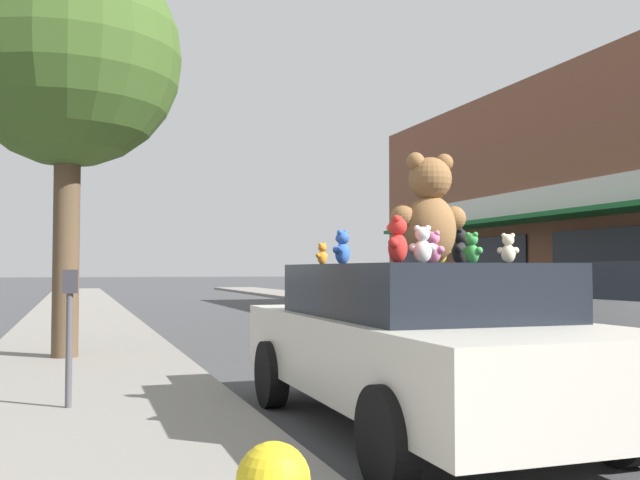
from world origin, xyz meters
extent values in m
cube|color=gray|center=(-5.31, 0.00, 0.06)|extent=(2.84, 90.00, 0.13)
cube|color=black|center=(6.69, 8.81, 1.40)|extent=(0.06, 3.81, 2.00)
cube|color=black|center=(6.69, 13.83, 1.40)|extent=(0.06, 3.81, 2.00)
cube|color=black|center=(6.69, 18.85, 1.40)|extent=(0.06, 3.81, 2.00)
cube|color=beige|center=(-2.65, 0.31, 0.66)|extent=(1.89, 4.69, 0.66)
cube|color=black|center=(-2.65, 0.31, 1.22)|extent=(1.65, 2.58, 0.45)
cylinder|color=black|center=(-3.55, 1.76, 0.34)|extent=(0.20, 0.67, 0.67)
cylinder|color=black|center=(-1.73, 1.75, 0.34)|extent=(0.20, 0.67, 0.67)
cylinder|color=black|center=(-3.57, -1.14, 0.34)|extent=(0.20, 0.67, 0.67)
cylinder|color=black|center=(-1.75, -1.15, 0.34)|extent=(0.20, 0.67, 0.67)
ellipsoid|color=olive|center=(-2.55, 0.20, 1.75)|extent=(0.48, 0.41, 0.60)
sphere|color=olive|center=(-2.55, 0.20, 2.19)|extent=(0.40, 0.40, 0.38)
sphere|color=olive|center=(-2.42, 0.19, 2.33)|extent=(0.17, 0.17, 0.16)
sphere|color=olive|center=(-2.69, 0.20, 2.33)|extent=(0.17, 0.17, 0.16)
sphere|color=tan|center=(-2.54, 0.36, 2.16)|extent=(0.15, 0.15, 0.14)
sphere|color=olive|center=(-2.31, 0.22, 1.85)|extent=(0.23, 0.23, 0.22)
sphere|color=olive|center=(-2.79, 0.24, 1.85)|extent=(0.23, 0.23, 0.22)
ellipsoid|color=blue|center=(-3.06, 1.00, 1.55)|extent=(0.20, 0.20, 0.20)
sphere|color=blue|center=(-3.06, 1.00, 1.70)|extent=(0.18, 0.18, 0.13)
sphere|color=blue|center=(-3.02, 1.02, 1.75)|extent=(0.08, 0.08, 0.05)
sphere|color=blue|center=(-3.10, 0.97, 1.75)|extent=(0.08, 0.08, 0.05)
sphere|color=#548DFF|center=(-3.09, 1.04, 1.69)|extent=(0.07, 0.07, 0.05)
sphere|color=blue|center=(-3.00, 1.05, 1.58)|extent=(0.10, 0.10, 0.07)
sphere|color=blue|center=(-3.13, 0.96, 1.58)|extent=(0.10, 0.10, 0.07)
ellipsoid|color=orange|center=(-3.15, 1.32, 1.51)|extent=(0.13, 0.13, 0.13)
sphere|color=orange|center=(-3.15, 1.32, 1.61)|extent=(0.12, 0.12, 0.08)
sphere|color=orange|center=(-3.13, 1.34, 1.65)|extent=(0.05, 0.05, 0.04)
sphere|color=orange|center=(-3.18, 1.31, 1.65)|extent=(0.05, 0.05, 0.04)
sphere|color=#FFBA41|center=(-3.17, 1.35, 1.61)|extent=(0.04, 0.04, 0.03)
sphere|color=orange|center=(-3.11, 1.35, 1.54)|extent=(0.07, 0.07, 0.05)
sphere|color=orange|center=(-3.20, 1.30, 1.54)|extent=(0.07, 0.07, 0.05)
ellipsoid|color=black|center=(-2.11, 0.46, 1.55)|extent=(0.20, 0.21, 0.21)
sphere|color=black|center=(-2.11, 0.46, 1.71)|extent=(0.18, 0.18, 0.13)
sphere|color=black|center=(-2.09, 0.50, 1.76)|extent=(0.08, 0.08, 0.06)
sphere|color=black|center=(-2.14, 0.42, 1.76)|extent=(0.08, 0.08, 0.06)
sphere|color=#3A3A3D|center=(-2.16, 0.48, 1.70)|extent=(0.07, 0.07, 0.05)
sphere|color=black|center=(-2.09, 0.54, 1.59)|extent=(0.10, 0.10, 0.08)
sphere|color=black|center=(-2.17, 0.39, 1.59)|extent=(0.10, 0.10, 0.08)
ellipsoid|color=beige|center=(-2.43, -0.79, 1.52)|extent=(0.13, 0.12, 0.14)
sphere|color=beige|center=(-2.43, -0.79, 1.62)|extent=(0.11, 0.11, 0.09)
sphere|color=beige|center=(-2.40, -0.80, 1.65)|extent=(0.05, 0.05, 0.04)
sphere|color=beige|center=(-2.46, -0.78, 1.65)|extent=(0.05, 0.05, 0.04)
sphere|color=white|center=(-2.42, -0.76, 1.61)|extent=(0.04, 0.04, 0.03)
sphere|color=beige|center=(-2.38, -0.81, 1.54)|extent=(0.07, 0.07, 0.05)
sphere|color=beige|center=(-2.48, -0.76, 1.54)|extent=(0.07, 0.07, 0.05)
ellipsoid|color=pink|center=(-2.73, -0.18, 1.53)|extent=(0.15, 0.16, 0.16)
sphere|color=pink|center=(-2.73, -0.18, 1.65)|extent=(0.14, 0.14, 0.10)
sphere|color=pink|center=(-2.71, -0.22, 1.69)|extent=(0.06, 0.06, 0.04)
sphere|color=pink|center=(-2.75, -0.15, 1.69)|extent=(0.06, 0.06, 0.04)
sphere|color=#FFA3DA|center=(-2.69, -0.16, 1.64)|extent=(0.05, 0.05, 0.04)
sphere|color=pink|center=(-2.69, -0.24, 1.56)|extent=(0.08, 0.08, 0.06)
sphere|color=pink|center=(-2.75, -0.12, 1.56)|extent=(0.08, 0.08, 0.06)
ellipsoid|color=white|center=(-2.96, -0.44, 1.54)|extent=(0.17, 0.16, 0.18)
sphere|color=white|center=(-2.96, -0.44, 1.67)|extent=(0.15, 0.15, 0.11)
sphere|color=white|center=(-2.92, -0.45, 1.71)|extent=(0.06, 0.06, 0.05)
sphere|color=white|center=(-2.99, -0.43, 1.71)|extent=(0.06, 0.06, 0.05)
sphere|color=white|center=(-2.94, -0.40, 1.66)|extent=(0.06, 0.06, 0.04)
sphere|color=white|center=(-2.88, -0.46, 1.57)|extent=(0.08, 0.08, 0.07)
sphere|color=white|center=(-3.02, -0.41, 1.57)|extent=(0.08, 0.08, 0.07)
ellipsoid|color=yellow|center=(-2.08, 0.91, 1.55)|extent=(0.21, 0.20, 0.20)
sphere|color=yellow|center=(-2.08, 0.91, 1.70)|extent=(0.18, 0.18, 0.13)
sphere|color=yellow|center=(-2.05, 0.88, 1.75)|extent=(0.08, 0.08, 0.05)
sphere|color=yellow|center=(-2.12, 0.94, 1.75)|extent=(0.08, 0.08, 0.05)
sphere|color=#FFFF4D|center=(-2.05, 0.95, 1.69)|extent=(0.07, 0.07, 0.05)
sphere|color=yellow|center=(-2.01, 0.86, 1.59)|extent=(0.11, 0.11, 0.07)
sphere|color=yellow|center=(-2.14, 0.98, 1.59)|extent=(0.11, 0.11, 0.07)
ellipsoid|color=green|center=(-2.19, 0.12, 1.53)|extent=(0.15, 0.17, 0.17)
sphere|color=green|center=(-2.19, 0.12, 1.66)|extent=(0.14, 0.14, 0.11)
sphere|color=green|center=(-2.17, 0.08, 1.70)|extent=(0.06, 0.06, 0.05)
sphere|color=green|center=(-2.20, 0.16, 1.70)|extent=(0.06, 0.06, 0.05)
sphere|color=#5ADA6D|center=(-2.15, 0.14, 1.65)|extent=(0.05, 0.05, 0.04)
sphere|color=green|center=(-2.15, 0.06, 1.56)|extent=(0.08, 0.08, 0.06)
sphere|color=green|center=(-2.21, 0.19, 1.56)|extent=(0.08, 0.08, 0.06)
ellipsoid|color=red|center=(-3.18, -0.47, 1.56)|extent=(0.22, 0.22, 0.22)
sphere|color=red|center=(-3.18, -0.47, 1.72)|extent=(0.20, 0.20, 0.14)
sphere|color=red|center=(-3.14, -0.43, 1.78)|extent=(0.08, 0.08, 0.06)
sphere|color=red|center=(-3.21, -0.51, 1.78)|extent=(0.08, 0.08, 0.06)
sphere|color=#FF4741|center=(-3.22, -0.43, 1.71)|extent=(0.07, 0.07, 0.05)
sphere|color=red|center=(-3.13, -0.39, 1.60)|extent=(0.11, 0.11, 0.08)
sphere|color=red|center=(-3.24, -0.53, 1.60)|extent=(0.11, 0.11, 0.08)
cylinder|color=black|center=(1.71, 4.37, 0.34)|extent=(0.20, 0.67, 0.67)
cylinder|color=black|center=(3.51, 4.37, 0.34)|extent=(0.20, 0.67, 0.67)
cube|color=maroon|center=(2.61, 9.56, 0.71)|extent=(1.93, 4.68, 0.75)
cube|color=black|center=(2.61, 9.56, 1.30)|extent=(1.70, 2.41, 0.43)
cylinder|color=black|center=(1.66, 11.01, 0.34)|extent=(0.20, 0.67, 0.67)
cylinder|color=black|center=(3.55, 11.01, 0.34)|extent=(0.20, 0.67, 0.67)
cylinder|color=black|center=(1.66, 8.11, 0.34)|extent=(0.20, 0.67, 0.67)
cylinder|color=black|center=(3.55, 8.11, 0.34)|extent=(0.20, 0.67, 0.67)
cylinder|color=brown|center=(-5.58, 5.73, 1.64)|extent=(0.38, 0.38, 3.03)
sphere|color=#3D5B23|center=(-5.58, 5.73, 4.56)|extent=(3.29, 3.29, 3.29)
sphere|color=yellow|center=(-4.93, -3.37, 0.81)|extent=(0.21, 0.21, 0.21)
cylinder|color=#4C4C51|center=(-5.50, 1.70, 0.65)|extent=(0.06, 0.06, 1.05)
cube|color=#2D2D33|center=(-5.50, 1.70, 1.29)|extent=(0.14, 0.10, 0.22)
camera|label=1|loc=(-5.45, -5.31, 1.40)|focal=40.00mm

